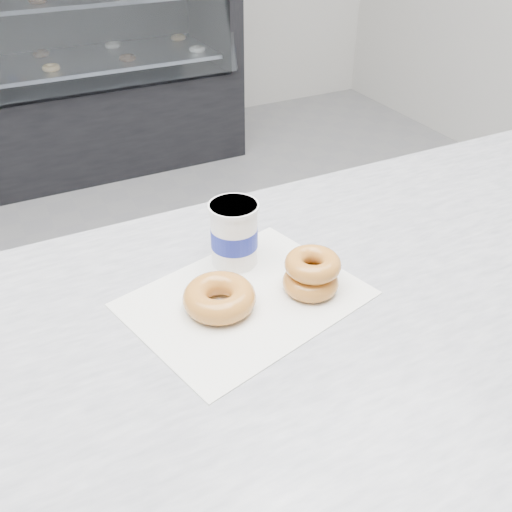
# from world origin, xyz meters

# --- Properties ---
(ground) EXTENTS (5.00, 5.00, 0.00)m
(ground) POSITION_xyz_m (0.00, 0.00, 0.00)
(ground) COLOR gray
(ground) RESTS_ON ground
(display_case) EXTENTS (2.40, 0.74, 1.25)m
(display_case) POSITION_xyz_m (0.00, 2.12, 0.49)
(display_case) COLOR black
(display_case) RESTS_ON ground
(wax_paper) EXTENTS (0.39, 0.34, 0.00)m
(wax_paper) POSITION_xyz_m (0.10, -0.53, 0.90)
(wax_paper) COLOR silver
(wax_paper) RESTS_ON counter
(donut_single) EXTENTS (0.14, 0.14, 0.04)m
(donut_single) POSITION_xyz_m (0.06, -0.53, 0.92)
(donut_single) COLOR #BE6E34
(donut_single) RESTS_ON wax_paper
(donut_stack) EXTENTS (0.12, 0.12, 0.06)m
(donut_stack) POSITION_xyz_m (0.20, -0.56, 0.93)
(donut_stack) COLOR #BE6E34
(donut_stack) RESTS_ON wax_paper
(coffee_cup) EXTENTS (0.10, 0.10, 0.11)m
(coffee_cup) POSITION_xyz_m (0.13, -0.43, 0.96)
(coffee_cup) COLOR white
(coffee_cup) RESTS_ON counter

